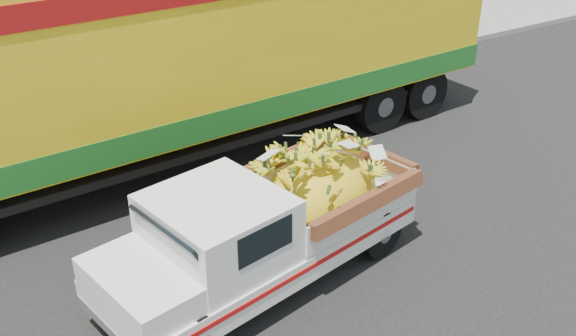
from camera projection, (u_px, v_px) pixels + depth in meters
ground at (281, 315)px, 8.09m from camera, size 100.00×100.00×0.00m
curb at (104, 121)px, 13.22m from camera, size 60.00×0.25×0.15m
sidewalk at (75, 90)px, 14.78m from camera, size 60.00×4.00×0.14m
pickup_truck at (282, 218)px, 8.54m from camera, size 4.68×2.41×1.57m
semi_trailer at (196, 46)px, 10.94m from camera, size 12.03×3.09×3.80m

